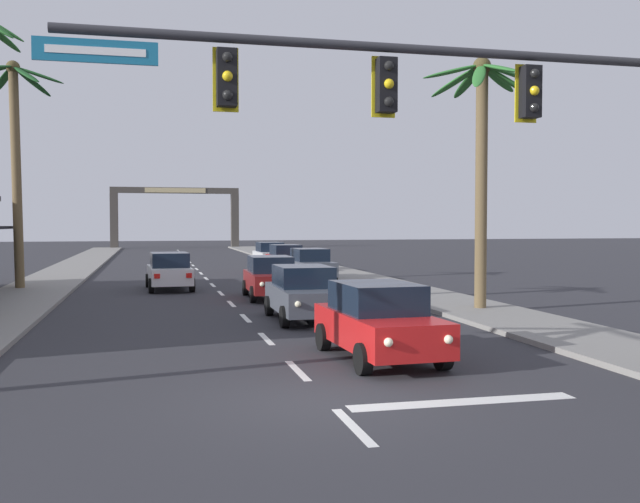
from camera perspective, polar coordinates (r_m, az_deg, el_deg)
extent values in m
plane|color=#2D2D33|center=(12.34, 0.62, -11.82)|extent=(220.00, 220.00, 0.00)
cube|color=gray|center=(33.50, 5.32, -2.74)|extent=(3.20, 110.00, 0.14)
cube|color=gray|center=(32.12, -22.12, -3.12)|extent=(3.20, 110.00, 0.14)
cube|color=silver|center=(10.87, 2.68, -13.76)|extent=(0.16, 2.00, 0.01)
cube|color=silver|center=(14.74, -1.79, -9.47)|extent=(0.16, 2.00, 0.01)
cube|color=silver|center=(18.72, -4.33, -6.95)|extent=(0.16, 2.00, 0.01)
cube|color=silver|center=(22.74, -5.96, -5.31)|extent=(0.16, 2.00, 0.01)
cube|color=silver|center=(26.79, -7.09, -4.16)|extent=(0.16, 2.00, 0.01)
cube|color=silver|center=(30.85, -7.93, -3.31)|extent=(0.16, 2.00, 0.01)
cube|color=silver|center=(34.92, -8.56, -2.66)|extent=(0.16, 2.00, 0.01)
cube|color=silver|center=(39.00, -9.07, -2.15)|extent=(0.16, 2.00, 0.01)
cube|color=silver|center=(43.09, -9.48, -1.73)|extent=(0.16, 2.00, 0.01)
cube|color=silver|center=(47.18, -9.81, -1.38)|extent=(0.16, 2.00, 0.01)
cube|color=silver|center=(51.27, -10.10, -1.09)|extent=(0.16, 2.00, 0.01)
cube|color=silver|center=(55.36, -10.34, -0.85)|extent=(0.16, 2.00, 0.01)
cube|color=silver|center=(59.46, -10.55, -0.63)|extent=(0.16, 2.00, 0.01)
cube|color=silver|center=(63.56, -10.73, -0.45)|extent=(0.16, 2.00, 0.01)
cube|color=silver|center=(67.65, -10.89, -0.28)|extent=(0.16, 2.00, 0.01)
cube|color=silver|center=(71.75, -11.03, -0.14)|extent=(0.16, 2.00, 0.01)
cube|color=silver|center=(75.85, -11.16, -0.01)|extent=(0.16, 2.00, 0.01)
cube|color=silver|center=(79.95, -11.27, 0.11)|extent=(0.16, 2.00, 0.01)
cube|color=silver|center=(12.50, 11.35, -11.67)|extent=(4.00, 0.44, 0.01)
cylinder|color=#2D2D33|center=(12.65, 5.30, 15.90)|extent=(10.83, 0.16, 0.16)
cube|color=black|center=(13.59, 16.44, 12.10)|extent=(0.32, 0.26, 0.92)
sphere|color=black|center=(13.53, 16.75, 13.44)|extent=(0.17, 0.17, 0.17)
sphere|color=yellow|center=(13.47, 16.74, 12.19)|extent=(0.17, 0.17, 0.17)
sphere|color=black|center=(13.43, 16.72, 10.93)|extent=(0.17, 0.17, 0.17)
cube|color=yellow|center=(13.74, 16.09, 12.01)|extent=(0.42, 0.03, 1.04)
cube|color=black|center=(12.50, 5.31, 13.06)|extent=(0.32, 0.26, 0.92)
sphere|color=black|center=(12.43, 5.53, 14.54)|extent=(0.17, 0.17, 0.17)
sphere|color=yellow|center=(12.37, 5.53, 13.18)|extent=(0.17, 0.17, 0.17)
sphere|color=black|center=(12.32, 5.52, 11.81)|extent=(0.17, 0.17, 0.17)
cube|color=yellow|center=(12.65, 5.07, 12.93)|extent=(0.42, 0.03, 1.04)
cube|color=black|center=(11.93, -7.46, 13.57)|extent=(0.32, 0.26, 0.92)
sphere|color=black|center=(11.86, -7.39, 15.13)|extent=(0.17, 0.17, 0.17)
sphere|color=yellow|center=(11.79, -7.39, 13.71)|extent=(0.17, 0.17, 0.17)
sphere|color=black|center=(11.74, -7.38, 12.27)|extent=(0.17, 0.17, 0.17)
cube|color=yellow|center=(12.09, -7.54, 13.42)|extent=(0.42, 0.03, 1.04)
cube|color=#196B93|center=(11.98, -17.43, 15.00)|extent=(1.88, 0.05, 0.36)
cube|color=white|center=(11.95, -17.44, 15.03)|extent=(1.50, 0.01, 0.12)
cube|color=red|center=(15.84, 4.71, -6.17)|extent=(1.94, 4.37, 0.72)
cube|color=black|center=(15.90, 4.53, -3.67)|extent=(1.69, 2.27, 0.64)
cylinder|color=black|center=(14.95, 9.77, -8.10)|extent=(0.25, 0.65, 0.64)
cylinder|color=black|center=(14.30, 3.45, -8.55)|extent=(0.25, 0.65, 0.64)
cylinder|color=black|center=(17.51, 5.73, -6.55)|extent=(0.25, 0.65, 0.64)
cylinder|color=black|center=(16.96, 0.27, -6.83)|extent=(0.25, 0.65, 0.64)
sphere|color=#F9EFC6|center=(14.10, 10.22, -6.92)|extent=(0.18, 0.18, 0.18)
sphere|color=#F9EFC6|center=(13.61, 5.48, -7.23)|extent=(0.18, 0.18, 0.18)
cube|color=red|center=(18.06, 4.27, -4.80)|extent=(0.24, 0.07, 0.20)
cube|color=red|center=(17.66, 0.23, -4.96)|extent=(0.24, 0.07, 0.20)
cube|color=#4C515B|center=(22.05, -1.29, -3.76)|extent=(1.78, 4.31, 0.72)
cube|color=black|center=(22.13, -1.37, -1.97)|extent=(1.61, 2.21, 0.64)
cylinder|color=black|center=(20.92, 1.83, -5.09)|extent=(0.22, 0.64, 0.64)
cylinder|color=black|center=(20.54, -2.84, -5.23)|extent=(0.22, 0.64, 0.64)
cylinder|color=black|center=(23.65, 0.06, -4.23)|extent=(0.22, 0.64, 0.64)
cylinder|color=black|center=(23.32, -4.08, -4.33)|extent=(0.22, 0.64, 0.64)
sphere|color=#F9EFC6|center=(20.08, 1.71, -4.13)|extent=(0.18, 0.18, 0.18)
sphere|color=#F9EFC6|center=(19.80, -1.77, -4.22)|extent=(0.18, 0.18, 0.18)
cube|color=red|center=(24.28, -0.81, -2.97)|extent=(0.24, 0.06, 0.20)
cube|color=red|center=(24.03, -3.89, -3.03)|extent=(0.24, 0.06, 0.20)
cube|color=maroon|center=(28.46, -3.95, -2.40)|extent=(1.88, 4.35, 0.72)
cube|color=black|center=(28.56, -3.99, -1.01)|extent=(1.66, 2.24, 0.64)
cylinder|color=black|center=(27.23, -1.73, -3.37)|extent=(0.24, 0.65, 0.64)
cylinder|color=black|center=(26.99, -5.35, -3.43)|extent=(0.24, 0.65, 0.64)
cylinder|color=black|center=(30.02, -2.68, -2.84)|extent=(0.24, 0.65, 0.64)
cylinder|color=black|center=(29.80, -5.96, -2.89)|extent=(0.24, 0.65, 0.64)
sphere|color=#F9EFC6|center=(26.41, -1.97, -2.59)|extent=(0.18, 0.18, 0.18)
sphere|color=#F9EFC6|center=(26.23, -4.64, -2.63)|extent=(0.18, 0.18, 0.18)
cube|color=red|center=(30.68, -3.27, -1.87)|extent=(0.24, 0.07, 0.20)
cube|color=red|center=(30.51, -5.73, -1.90)|extent=(0.24, 0.07, 0.20)
cube|color=silver|center=(32.82, -11.93, -1.82)|extent=(1.97, 4.38, 0.72)
cube|color=black|center=(32.63, -11.92, -0.64)|extent=(1.71, 2.28, 0.64)
cylinder|color=black|center=(34.21, -13.55, -2.27)|extent=(0.25, 0.65, 0.64)
cylinder|color=black|center=(34.33, -10.67, -2.23)|extent=(0.25, 0.65, 0.64)
cylinder|color=black|center=(31.39, -13.31, -2.68)|extent=(0.25, 0.65, 0.64)
cylinder|color=black|center=(31.52, -10.17, -2.63)|extent=(0.25, 0.65, 0.64)
sphere|color=#B2B2AD|center=(34.94, -13.21, -1.45)|extent=(0.18, 0.18, 0.18)
sphere|color=#B2B2AD|center=(35.03, -11.19, -1.42)|extent=(0.18, 0.18, 0.18)
cube|color=red|center=(30.62, -12.87, -1.93)|extent=(0.24, 0.07, 0.20)
cube|color=red|center=(30.73, -10.41, -1.90)|extent=(0.24, 0.07, 0.20)
cube|color=red|center=(43.41, -2.72, -0.78)|extent=(1.85, 4.34, 0.72)
cube|color=black|center=(43.53, -2.76, 0.13)|extent=(1.65, 2.23, 0.64)
cylinder|color=black|center=(42.24, -1.17, -1.35)|extent=(0.23, 0.64, 0.64)
cylinder|color=black|center=(41.87, -3.47, -1.38)|extent=(0.23, 0.64, 0.64)
cylinder|color=black|center=(45.00, -2.01, -1.12)|extent=(0.23, 0.64, 0.64)
cylinder|color=black|center=(44.66, -4.17, -1.16)|extent=(0.23, 0.64, 0.64)
sphere|color=#B2B2AD|center=(41.43, -1.26, -0.81)|extent=(0.18, 0.18, 0.18)
sphere|color=#B2B2AD|center=(41.16, -2.94, -0.83)|extent=(0.18, 0.18, 0.18)
cube|color=red|center=(45.65, -2.46, -0.50)|extent=(0.24, 0.07, 0.20)
cube|color=red|center=(45.40, -4.09, -0.52)|extent=(0.24, 0.07, 0.20)
cube|color=#4C515B|center=(36.89, -0.76, -1.32)|extent=(1.89, 4.35, 0.72)
cube|color=black|center=(37.00, -0.82, -0.25)|extent=(1.67, 2.25, 0.64)
cylinder|color=black|center=(35.77, 1.14, -2.01)|extent=(0.24, 0.65, 0.64)
cylinder|color=black|center=(35.33, -1.55, -2.06)|extent=(0.24, 0.65, 0.64)
cylinder|color=black|center=(38.50, -0.04, -1.70)|extent=(0.24, 0.65, 0.64)
cylinder|color=black|center=(38.09, -2.55, -1.75)|extent=(0.24, 0.65, 0.64)
sphere|color=#B2B2AD|center=(34.96, 1.10, -1.39)|extent=(0.18, 0.18, 0.18)
sphere|color=#B2B2AD|center=(34.63, -0.87, -1.42)|extent=(0.18, 0.18, 0.18)
cube|color=red|center=(39.13, -0.61, -0.96)|extent=(0.24, 0.07, 0.20)
cube|color=red|center=(38.83, -2.49, -0.99)|extent=(0.24, 0.07, 0.20)
cube|color=silver|center=(48.98, -4.00, -0.43)|extent=(1.84, 4.33, 0.72)
cube|color=black|center=(49.10, -4.03, 0.37)|extent=(1.64, 2.23, 0.64)
cylinder|color=black|center=(47.77, -2.67, -0.93)|extent=(0.23, 0.64, 0.64)
cylinder|color=black|center=(47.45, -4.71, -0.95)|extent=(0.23, 0.64, 0.64)
cylinder|color=black|center=(50.55, -3.33, -0.75)|extent=(0.23, 0.64, 0.64)
cylinder|color=black|center=(50.25, -5.26, -0.77)|extent=(0.23, 0.64, 0.64)
sphere|color=#B2B2AD|center=(46.97, -2.77, -0.44)|extent=(0.18, 0.18, 0.18)
sphere|color=#B2B2AD|center=(46.73, -4.26, -0.46)|extent=(0.18, 0.18, 0.18)
cube|color=red|center=(51.22, -3.71, -0.20)|extent=(0.24, 0.06, 0.20)
cube|color=red|center=(50.99, -5.17, -0.21)|extent=(0.24, 0.06, 0.20)
cylinder|color=brown|center=(34.27, -23.05, 5.24)|extent=(0.55, 0.41, 9.76)
ellipsoid|color=#1E5123|center=(34.60, -21.53, 12.96)|extent=(2.20, 0.56, 0.82)
ellipsoid|color=#1E5123|center=(35.42, -21.97, 12.44)|extent=(1.69, 1.78, 1.14)
ellipsoid|color=#1E5123|center=(35.71, -23.99, 12.35)|extent=(1.52, 1.92, 1.11)
ellipsoid|color=#1E5123|center=(33.95, -22.44, 12.95)|extent=(1.62, 1.88, 1.06)
sphere|color=#4C4223|center=(34.90, -23.29, 13.34)|extent=(0.60, 0.60, 0.60)
cylinder|color=brown|center=(24.71, 12.74, 4.77)|extent=(0.43, 0.40, 8.20)
ellipsoid|color=#2D702D|center=(25.41, 14.81, 13.00)|extent=(1.94, 0.70, 1.20)
ellipsoid|color=#2D702D|center=(26.03, 13.99, 13.23)|extent=(1.96, 1.44, 0.78)
ellipsoid|color=#2D702D|center=(26.02, 11.71, 13.10)|extent=(0.49, 2.05, 0.91)
ellipsoid|color=#2D702D|center=(25.61, 10.80, 13.20)|extent=(1.52, 1.84, 0.99)
ellipsoid|color=#2D702D|center=(24.81, 10.53, 13.95)|extent=(2.12, 0.52, 0.66)
ellipsoid|color=#2D702D|center=(24.24, 12.58, 13.56)|extent=(1.34, 1.84, 1.19)
ellipsoid|color=#2D702D|center=(24.36, 14.17, 14.01)|extent=(0.69, 2.11, 0.77)
ellipsoid|color=#2D702D|center=(24.87, 14.99, 13.53)|extent=(1.71, 1.70, 0.96)
sphere|color=#4C4223|center=(25.23, 12.80, 14.23)|extent=(0.60, 0.60, 0.60)
cube|color=#423D38|center=(86.59, -16.11, 2.37)|extent=(0.90, 0.90, 6.50)
cube|color=#423D38|center=(87.06, -6.81, 2.45)|extent=(0.90, 0.90, 6.50)
cube|color=#423D38|center=(86.62, -11.46, 4.80)|extent=(14.97, 0.60, 0.70)
cube|color=tan|center=(86.30, -11.46, 4.81)|extent=(7.03, 0.08, 0.56)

